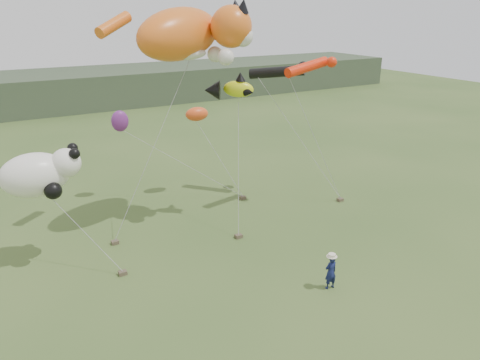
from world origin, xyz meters
The scene contains 9 objects.
ground centered at (0.00, 0.00, 0.00)m, with size 120.00×120.00×0.00m, color #385123.
headland centered at (-3.11, 44.69, 1.92)m, with size 90.00×13.00×4.00m.
festival_attendant centered at (0.43, -1.75, 0.77)m, with size 0.56×0.37×1.55m, color #121945.
sandbag_anchors centered at (-0.88, 5.72, 0.09)m, with size 14.50×5.23×0.18m.
cat_kite centered at (-1.50, 7.36, 10.03)m, with size 7.32×4.79×3.18m.
fish_kite centered at (0.34, 6.90, 7.23)m, with size 2.87×1.89×1.37m.
tube_kites centered at (4.89, 7.51, 7.91)m, with size 3.18×4.82×1.55m.
panda_kite centered at (-9.35, 6.56, 4.35)m, with size 3.48×2.25×2.16m.
misc_kites centered at (-1.67, 11.72, 5.02)m, with size 5.55×2.37×1.32m.
Camera 1 is at (-11.39, -14.65, 11.18)m, focal length 35.00 mm.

